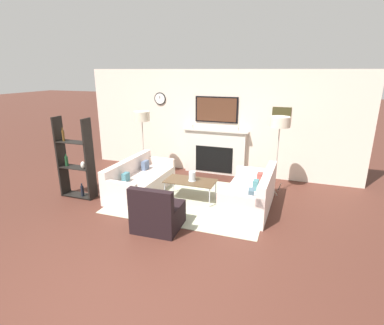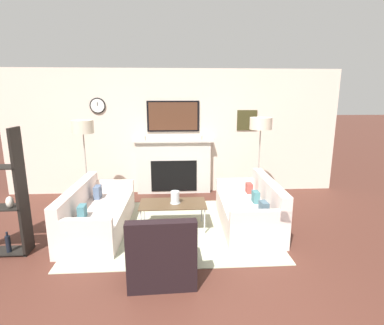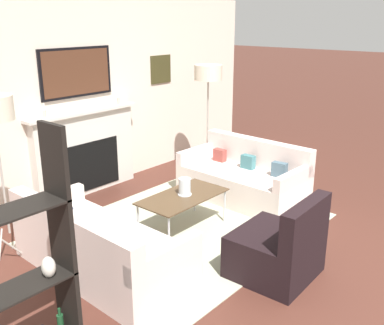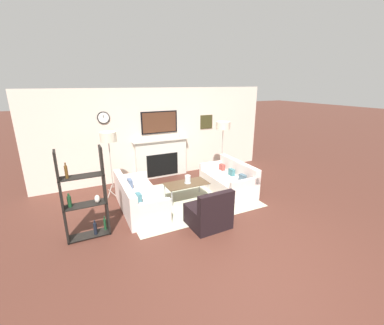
{
  "view_description": "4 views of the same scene",
  "coord_description": "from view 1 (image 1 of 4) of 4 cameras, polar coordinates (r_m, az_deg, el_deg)",
  "views": [
    {
      "loc": [
        1.97,
        -3.01,
        2.69
      ],
      "look_at": [
        -0.06,
        2.8,
        0.77
      ],
      "focal_mm": 28.0,
      "sensor_mm": 36.0,
      "label": 1
    },
    {
      "loc": [
        0.0,
        -2.01,
        2.15
      ],
      "look_at": [
        0.33,
        3.12,
        0.99
      ],
      "focal_mm": 28.0,
      "sensor_mm": 36.0,
      "label": 2
    },
    {
      "loc": [
        -3.62,
        -0.64,
        2.42
      ],
      "look_at": [
        0.28,
        2.7,
        0.74
      ],
      "focal_mm": 42.0,
      "sensor_mm": 36.0,
      "label": 3
    },
    {
      "loc": [
        -2.55,
        -2.8,
        2.84
      ],
      "look_at": [
        0.22,
        2.76,
        0.9
      ],
      "focal_mm": 24.0,
      "sensor_mm": 36.0,
      "label": 4
    }
  ],
  "objects": [
    {
      "name": "shelf_unit",
      "position": [
        6.87,
        -21.27,
        0.2
      ],
      "size": [
        0.78,
        0.28,
        1.75
      ],
      "color": "black",
      "rests_on": "ground_plane"
    },
    {
      "name": "armchair",
      "position": [
        5.32,
        -6.62,
        -9.75
      ],
      "size": [
        0.8,
        0.76,
        0.83
      ],
      "color": "black",
      "rests_on": "ground_plane"
    },
    {
      "name": "hurricane_candle",
      "position": [
        6.31,
        0.03,
        -2.74
      ],
      "size": [
        0.16,
        0.16,
        0.2
      ],
      "color": "silver",
      "rests_on": "coffee_table"
    },
    {
      "name": "area_rug",
      "position": [
        6.52,
        -0.04,
        -7.0
      ],
      "size": [
        3.12,
        2.46,
        0.01
      ],
      "color": "#AAAE92",
      "rests_on": "ground_plane"
    },
    {
      "name": "couch_right",
      "position": [
        6.14,
        11.17,
        -6.14
      ],
      "size": [
        0.9,
        1.72,
        0.79
      ],
      "color": "beige",
      "rests_on": "ground_plane"
    },
    {
      "name": "floor_lamp_right",
      "position": [
        6.67,
        16.43,
        7.19
      ],
      "size": [
        0.42,
        0.42,
        1.75
      ],
      "color": "#9E998E",
      "rests_on": "ground_plane"
    },
    {
      "name": "couch_left",
      "position": [
        6.91,
        -9.94,
        -3.51
      ],
      "size": [
        0.88,
        1.91,
        0.74
      ],
      "color": "beige",
      "rests_on": "ground_plane"
    },
    {
      "name": "ground_plane",
      "position": [
        4.49,
        -11.83,
        -19.89
      ],
      "size": [
        60.0,
        60.0,
        0.0
      ],
      "primitive_type": "plane",
      "color": "#49261D"
    },
    {
      "name": "floor_lamp_left",
      "position": [
        7.59,
        -9.54,
        8.48
      ],
      "size": [
        0.39,
        0.39,
        1.71
      ],
      "color": "#9E998E",
      "rests_on": "ground_plane"
    },
    {
      "name": "fireplace_wall",
      "position": [
        7.93,
        4.64,
        6.57
      ],
      "size": [
        7.3,
        0.28,
        2.7
      ],
      "color": "beige",
      "rests_on": "ground_plane"
    },
    {
      "name": "coffee_table",
      "position": [
        6.36,
        -0.31,
        -3.7
      ],
      "size": [
        1.07,
        0.56,
        0.44
      ],
      "color": "#4C3823",
      "rests_on": "ground_plane"
    }
  ]
}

